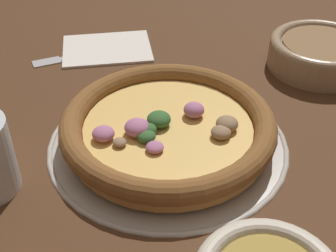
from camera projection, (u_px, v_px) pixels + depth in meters
ground_plane at (168, 143)px, 0.60m from camera, size 3.00×3.00×0.00m
pizza_tray at (168, 142)px, 0.60m from camera, size 0.31×0.31×0.01m
pizza at (168, 127)px, 0.58m from camera, size 0.27×0.27×0.04m
bowl_far at (320, 52)px, 0.74m from camera, size 0.16×0.16×0.05m
napkin at (107, 47)px, 0.80m from camera, size 0.17×0.15×0.01m
fork at (80, 55)px, 0.78m from camera, size 0.17×0.10×0.00m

